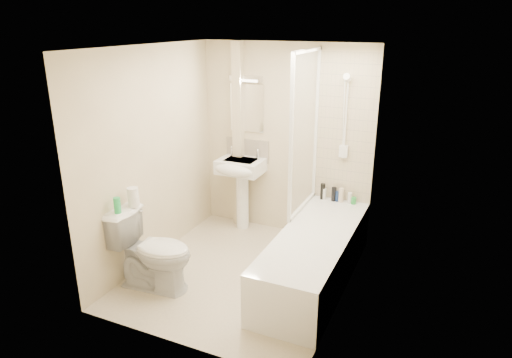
% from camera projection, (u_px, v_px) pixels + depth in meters
% --- Properties ---
extents(floor, '(2.50, 2.50, 0.00)m').
position_uv_depth(floor, '(242.00, 274.00, 5.00)').
color(floor, beige).
rests_on(floor, ground).
extents(wall_back, '(2.20, 0.02, 2.40)m').
position_uv_depth(wall_back, '(285.00, 141.00, 5.68)').
color(wall_back, beige).
rests_on(wall_back, ground).
extents(wall_left, '(0.02, 2.50, 2.40)m').
position_uv_depth(wall_left, '(152.00, 157.00, 5.03)').
color(wall_left, beige).
rests_on(wall_left, ground).
extents(wall_right, '(0.02, 2.50, 2.40)m').
position_uv_depth(wall_right, '(349.00, 185.00, 4.18)').
color(wall_right, beige).
rests_on(wall_right, ground).
extents(ceiling, '(2.20, 2.50, 0.02)m').
position_uv_depth(ceiling, '(240.00, 47.00, 4.21)').
color(ceiling, white).
rests_on(ceiling, wall_back).
extents(tile_back, '(0.70, 0.01, 1.75)m').
position_uv_depth(tile_back, '(346.00, 130.00, 5.30)').
color(tile_back, beige).
rests_on(tile_back, wall_back).
extents(tile_right, '(0.01, 2.10, 1.75)m').
position_uv_depth(tile_right, '(354.00, 156.00, 4.28)').
color(tile_right, beige).
rests_on(tile_right, wall_right).
extents(pipe_boxing, '(0.12, 0.12, 2.40)m').
position_uv_depth(pipe_boxing, '(239.00, 137.00, 5.87)').
color(pipe_boxing, beige).
rests_on(pipe_boxing, ground).
extents(splashback, '(0.60, 0.02, 0.30)m').
position_uv_depth(splashback, '(247.00, 150.00, 5.93)').
color(splashback, beige).
rests_on(splashback, wall_back).
extents(mirror, '(0.46, 0.01, 0.60)m').
position_uv_depth(mirror, '(247.00, 108.00, 5.74)').
color(mirror, white).
rests_on(mirror, wall_back).
extents(strip_light, '(0.42, 0.07, 0.07)m').
position_uv_depth(strip_light, '(246.00, 79.00, 5.60)').
color(strip_light, silver).
rests_on(strip_light, wall_back).
extents(bathtub, '(0.70, 2.10, 0.55)m').
position_uv_depth(bathtub, '(315.00, 256.00, 4.79)').
color(bathtub, white).
rests_on(bathtub, ground).
extents(shower_screen, '(0.04, 0.92, 1.80)m').
position_uv_depth(shower_screen, '(305.00, 133.00, 5.05)').
color(shower_screen, white).
rests_on(shower_screen, bathtub).
extents(shower_fixture, '(0.10, 0.16, 0.99)m').
position_uv_depth(shower_fixture, '(345.00, 120.00, 5.23)').
color(shower_fixture, white).
rests_on(shower_fixture, wall_back).
extents(pedestal_sink, '(0.56, 0.51, 1.09)m').
position_uv_depth(pedestal_sink, '(240.00, 175.00, 5.82)').
color(pedestal_sink, white).
rests_on(pedestal_sink, ground).
extents(bottle_black_a, '(0.06, 0.06, 0.20)m').
position_uv_depth(bottle_black_a, '(323.00, 191.00, 5.58)').
color(bottle_black_a, black).
rests_on(bottle_black_a, bathtub).
extents(bottle_white_a, '(0.05, 0.05, 0.14)m').
position_uv_depth(bottle_white_a, '(324.00, 194.00, 5.58)').
color(bottle_white_a, silver).
rests_on(bottle_white_a, bathtub).
extents(bottle_black_b, '(0.06, 0.06, 0.17)m').
position_uv_depth(bottle_black_b, '(334.00, 194.00, 5.53)').
color(bottle_black_b, black).
rests_on(bottle_black_b, bathtub).
extents(bottle_blue, '(0.05, 0.05, 0.13)m').
position_uv_depth(bottle_blue, '(337.00, 196.00, 5.51)').
color(bottle_blue, navy).
rests_on(bottle_blue, bathtub).
extents(bottle_cream, '(0.06, 0.06, 0.17)m').
position_uv_depth(bottle_cream, '(341.00, 195.00, 5.49)').
color(bottle_cream, beige).
rests_on(bottle_cream, bathtub).
extents(bottle_white_b, '(0.05, 0.05, 0.13)m').
position_uv_depth(bottle_white_b, '(350.00, 198.00, 5.46)').
color(bottle_white_b, silver).
rests_on(bottle_white_b, bathtub).
extents(bottle_green, '(0.06, 0.06, 0.08)m').
position_uv_depth(bottle_green, '(354.00, 201.00, 5.45)').
color(bottle_green, green).
rests_on(bottle_green, bathtub).
extents(toilet, '(0.61, 0.90, 0.84)m').
position_uv_depth(toilet, '(153.00, 250.00, 4.63)').
color(toilet, white).
rests_on(toilet, ground).
extents(toilet_roll_lower, '(0.12, 0.12, 0.11)m').
position_uv_depth(toilet_roll_lower, '(134.00, 201.00, 4.64)').
color(toilet_roll_lower, white).
rests_on(toilet_roll_lower, toilet).
extents(toilet_roll_upper, '(0.11, 0.11, 0.09)m').
position_uv_depth(toilet_roll_upper, '(133.00, 192.00, 4.61)').
color(toilet_roll_upper, white).
rests_on(toilet_roll_upper, toilet_roll_lower).
extents(green_bottle, '(0.07, 0.07, 0.16)m').
position_uv_depth(green_bottle, '(117.00, 205.00, 4.46)').
color(green_bottle, green).
rests_on(green_bottle, toilet).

